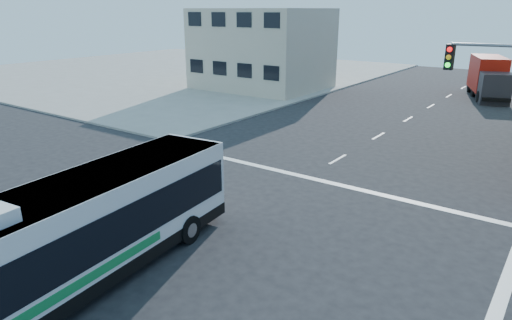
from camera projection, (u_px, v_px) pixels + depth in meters
The scene contains 5 objects.
ground at pixel (164, 258), 15.19m from camera, with size 120.00×120.00×0.00m, color black.
sidewalk_nw at pixel (174, 70), 61.54m from camera, with size 50.00×50.00×0.15m, color gray.
building_west at pixel (262, 49), 46.48m from camera, with size 12.06×10.06×8.00m.
transit_bus at pixel (71, 235), 13.06m from camera, with size 3.79×12.17×3.54m.
box_truck at pixel (489, 78), 42.24m from camera, with size 5.03×8.57×3.72m.
Camera 1 is at (10.29, -9.10, 7.88)m, focal length 32.00 mm.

